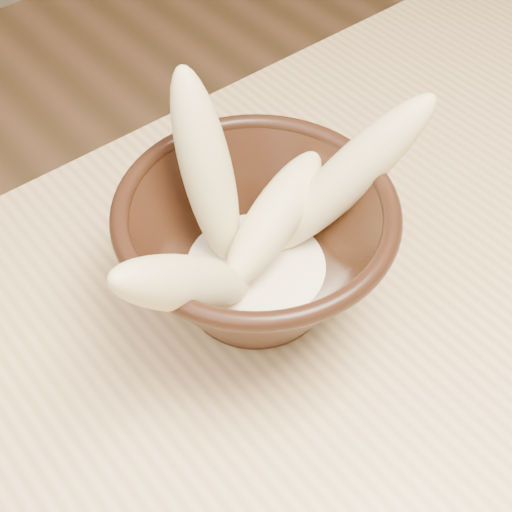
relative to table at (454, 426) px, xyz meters
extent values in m
cube|color=#E1B77B|center=(0.00, 0.00, 0.06)|extent=(1.20, 0.80, 0.04)
cylinder|color=tan|center=(0.54, 0.34, -0.32)|extent=(0.05, 0.05, 0.71)
cylinder|color=black|center=(-0.08, 0.16, 0.08)|extent=(0.09, 0.09, 0.01)
cylinder|color=black|center=(-0.08, 0.16, 0.11)|extent=(0.09, 0.09, 0.01)
torus|color=black|center=(-0.08, 0.16, 0.18)|extent=(0.20, 0.20, 0.01)
cylinder|color=#F1E1C2|center=(-0.08, 0.16, 0.12)|extent=(0.11, 0.11, 0.02)
ellipsoid|color=#F1D48E|center=(-0.09, 0.21, 0.19)|extent=(0.06, 0.10, 0.15)
ellipsoid|color=#F1D48E|center=(-0.15, 0.14, 0.18)|extent=(0.14, 0.06, 0.14)
ellipsoid|color=#F1D48E|center=(0.00, 0.15, 0.18)|extent=(0.15, 0.08, 0.14)
ellipsoid|color=#F1D48E|center=(-0.06, 0.17, 0.16)|extent=(0.14, 0.08, 0.07)
camera|label=1|loc=(-0.30, -0.11, 0.54)|focal=50.00mm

